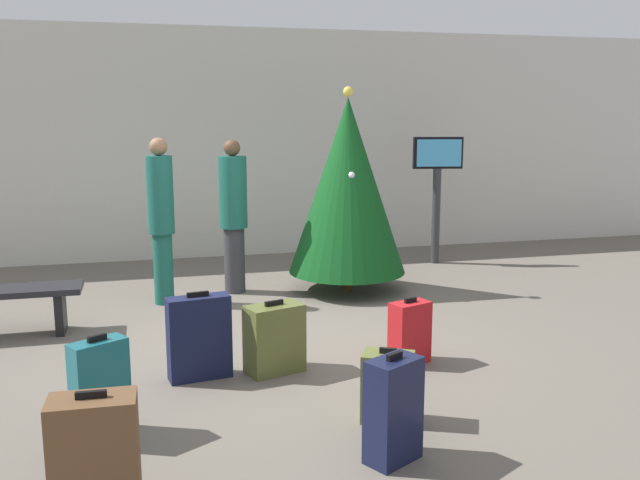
% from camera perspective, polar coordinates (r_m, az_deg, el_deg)
% --- Properties ---
extents(ground_plane, '(16.00, 16.00, 0.00)m').
position_cam_1_polar(ground_plane, '(6.75, -4.19, -8.29)').
color(ground_plane, '#665E54').
extents(back_wall, '(16.00, 0.20, 3.41)m').
position_cam_1_polar(back_wall, '(10.59, -8.42, 7.84)').
color(back_wall, beige).
rests_on(back_wall, ground_plane).
extents(holiday_tree, '(1.42, 1.42, 2.47)m').
position_cam_1_polar(holiday_tree, '(8.34, 2.29, 4.47)').
color(holiday_tree, '#4C3319').
rests_on(holiday_tree, ground_plane).
extents(flight_info_kiosk, '(0.72, 0.21, 1.83)m').
position_cam_1_polar(flight_info_kiosk, '(10.08, 9.65, 4.98)').
color(flight_info_kiosk, '#333338').
rests_on(flight_info_kiosk, ground_plane).
extents(traveller_0, '(0.45, 0.45, 1.86)m').
position_cam_1_polar(traveller_0, '(8.37, -7.16, 2.27)').
color(traveller_0, '#333338').
rests_on(traveller_0, ground_plane).
extents(traveller_1, '(0.35, 0.35, 1.90)m').
position_cam_1_polar(traveller_1, '(8.00, -12.98, 1.96)').
color(traveller_1, '#19594C').
rests_on(traveller_1, ground_plane).
extents(suitcase_0, '(0.43, 0.38, 0.54)m').
position_cam_1_polar(suitcase_0, '(5.02, 5.61, -11.99)').
color(suitcase_0, '#59602D').
rests_on(suitcase_0, ground_plane).
extents(suitcase_1, '(0.39, 0.30, 0.59)m').
position_cam_1_polar(suitcase_1, '(6.13, 7.42, -7.59)').
color(suitcase_1, '#B2191E').
rests_on(suitcase_1, ground_plane).
extents(suitcase_2, '(0.41, 0.33, 0.72)m').
position_cam_1_polar(suitcase_2, '(4.96, -17.70, -11.64)').
color(suitcase_2, '#19606B').
rests_on(suitcase_2, ground_plane).
extents(suitcase_3, '(0.53, 0.26, 0.74)m').
position_cam_1_polar(suitcase_3, '(5.80, -9.94, -7.94)').
color(suitcase_3, '#141938').
rests_on(suitcase_3, ground_plane).
extents(suitcase_4, '(0.53, 0.40, 0.62)m').
position_cam_1_polar(suitcase_4, '(5.88, -3.78, -8.12)').
color(suitcase_4, '#59602D').
rests_on(suitcase_4, ground_plane).
extents(suitcase_5, '(0.48, 0.29, 0.67)m').
position_cam_1_polar(suitcase_5, '(4.19, -18.11, -16.28)').
color(suitcase_5, brown).
rests_on(suitcase_5, ground_plane).
extents(suitcase_6, '(0.41, 0.35, 0.71)m').
position_cam_1_polar(suitcase_6, '(4.46, 6.08, -13.80)').
color(suitcase_6, '#141938').
rests_on(suitcase_6, ground_plane).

